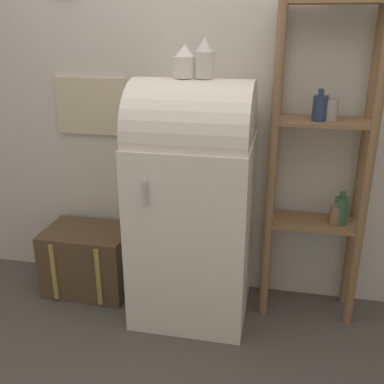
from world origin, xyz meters
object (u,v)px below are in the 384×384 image
(refrigerator, at_px, (193,199))
(vase_left, at_px, (185,62))
(vase_center, at_px, (205,59))
(suitcase_trunk, at_px, (89,260))

(refrigerator, distance_m, vase_left, 0.77)
(vase_center, bearing_deg, suitcase_trunk, 175.08)
(refrigerator, xyz_separation_m, suitcase_trunk, (-0.73, 0.08, -0.53))
(refrigerator, relative_size, vase_left, 8.52)
(refrigerator, height_order, vase_left, vase_left)
(refrigerator, bearing_deg, suitcase_trunk, 174.07)
(vase_left, bearing_deg, vase_center, 1.89)
(suitcase_trunk, relative_size, vase_center, 2.66)
(refrigerator, xyz_separation_m, vase_left, (-0.05, 0.00, 0.77))
(vase_left, distance_m, vase_center, 0.11)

